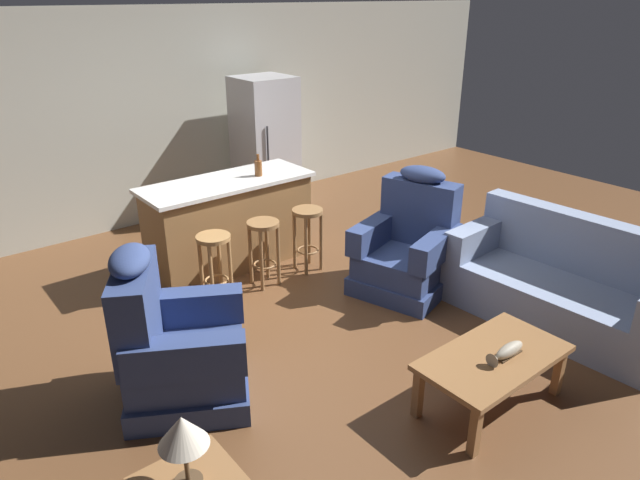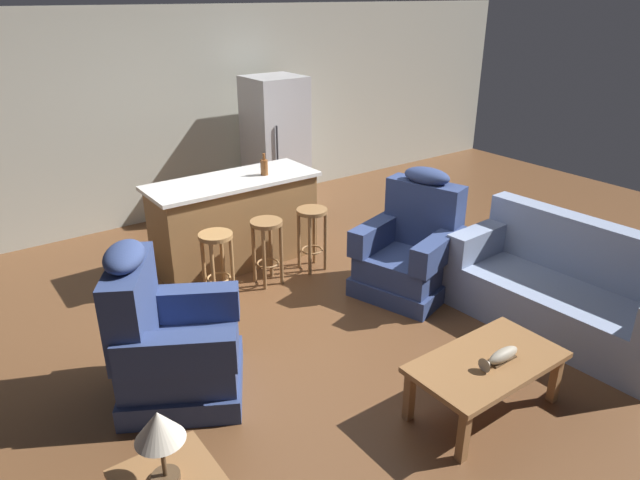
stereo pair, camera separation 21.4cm
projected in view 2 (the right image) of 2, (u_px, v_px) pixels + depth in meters
name	position (u px, v px, depth m)	size (l,w,h in m)	color
ground_plane	(308.00, 312.00, 5.29)	(12.00, 12.00, 0.00)	brown
back_wall	(163.00, 117.00, 7.09)	(12.00, 0.05, 2.60)	#B2B2A3
coffee_table	(487.00, 367.00, 3.92)	(1.10, 0.60, 0.42)	olive
fish_figurine	(500.00, 357.00, 3.86)	(0.34, 0.10, 0.10)	#4C3823
couch	(566.00, 292.00, 4.94)	(0.94, 1.94, 0.94)	#8493B2
recliner_near_lamp	(169.00, 343.00, 4.08)	(1.15, 1.15, 1.20)	navy
recliner_near_island	(411.00, 250.00, 5.55)	(1.05, 1.05, 1.20)	navy
table_lamp	(159.00, 430.00, 2.64)	(0.24, 0.24, 0.41)	#4C3823
kitchen_island	(235.00, 221.00, 6.10)	(1.80, 0.70, 0.95)	olive
bar_stool_left	(217.00, 254.00, 5.35)	(0.32, 0.32, 0.68)	#A87A47
bar_stool_middle	(267.00, 240.00, 5.65)	(0.32, 0.32, 0.68)	olive
bar_stool_right	(312.00, 228.00, 5.94)	(0.32, 0.32, 0.68)	olive
refrigerator	(276.00, 145.00, 7.52)	(0.70, 0.69, 1.76)	#B7B7BC
bottle_tall_green	(264.00, 167.00, 6.01)	(0.08, 0.08, 0.23)	brown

